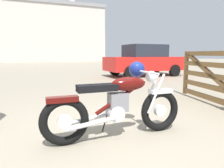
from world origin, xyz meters
The scene contains 5 objects.
ground_plane centered at (0.00, 0.00, 0.00)m, with size 80.00×80.00×0.00m, color gray.
vintage_motorcycle centered at (0.05, -0.20, 0.49)m, with size 2.08×0.73×1.07m.
timber_gate centered at (2.68, 0.54, 0.70)m, with size 0.45×2.54×1.60m.
red_hatchback_near centered at (4.15, 7.12, 0.84)m, with size 4.36×2.26×1.67m.
industrial_building centered at (-0.56, 33.85, 4.71)m, with size 18.84×9.59×20.96m.
Camera 1 is at (-0.91, -2.85, 1.17)m, focal length 32.66 mm.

